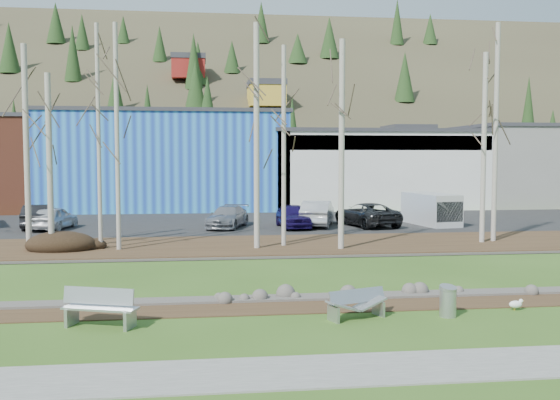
{
  "coord_description": "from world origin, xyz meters",
  "views": [
    {
      "loc": [
        -2.83,
        -16.03,
        4.49
      ],
      "look_at": [
        0.63,
        12.23,
        2.5
      ],
      "focal_mm": 40.0,
      "sensor_mm": 36.0,
      "label": 1
    }
  ],
  "objects": [
    {
      "name": "bench_intact",
      "position": [
        -5.59,
        0.66,
        0.5
      ],
      "size": [
        2.09,
        1.21,
        1.01
      ],
      "rotation": [
        0.0,
        0.0,
        -0.33
      ],
      "color": "#AEB1B3",
      "rests_on": "ground"
    },
    {
      "name": "near_bank_rocks",
      "position": [
        0.0,
        3.1,
        0.0
      ],
      "size": [
        80.0,
        0.8,
        0.5
      ],
      "primitive_type": null,
      "color": "#47423D",
      "rests_on": "ground"
    },
    {
      "name": "bench_damaged",
      "position": [
        1.36,
        0.65,
        0.4
      ],
      "size": [
        1.85,
        1.11,
        0.78
      ],
      "rotation": [
        0.0,
        0.0,
        0.34
      ],
      "color": "#AEB1B3",
      "rests_on": "ground"
    },
    {
      "name": "river",
      "position": [
        0.0,
        7.2,
        0.0
      ],
      "size": [
        80.0,
        8.0,
        0.9
      ],
      "primitive_type": null,
      "color": "#11212F",
      "rests_on": "ground"
    },
    {
      "name": "birch_2",
      "position": [
        -9.83,
        13.56,
        4.21
      ],
      "size": [
        0.27,
        0.27,
        8.13
      ],
      "color": "beige",
      "rests_on": "far_bank"
    },
    {
      "name": "car_0",
      "position": [
        -11.74,
        22.35,
        0.84
      ],
      "size": [
        2.36,
        4.33,
        1.4
      ],
      "primitive_type": "imported",
      "rotation": [
        0.0,
        0.0,
        2.96
      ],
      "color": "silver",
      "rests_on": "parking_lot"
    },
    {
      "name": "birch_5",
      "position": [
        1.03,
        14.0,
        4.99
      ],
      "size": [
        0.22,
        0.22,
        9.67
      ],
      "color": "beige",
      "rests_on": "far_bank"
    },
    {
      "name": "seagull",
      "position": [
        6.2,
        0.94,
        0.19
      ],
      "size": [
        0.47,
        0.22,
        0.34
      ],
      "rotation": [
        0.0,
        0.0,
        -0.03
      ],
      "color": "gold",
      "rests_on": "ground"
    },
    {
      "name": "van_white",
      "position": [
        11.62,
        22.05,
        1.14
      ],
      "size": [
        2.61,
        4.8,
        1.99
      ],
      "rotation": [
        0.0,
        0.0,
        0.16
      ],
      "color": "silver",
      "rests_on": "parking_lot"
    },
    {
      "name": "birch_3",
      "position": [
        -6.8,
        13.59,
        5.38
      ],
      "size": [
        0.21,
        0.21,
        10.46
      ],
      "color": "beige",
      "rests_on": "far_bank"
    },
    {
      "name": "car_2",
      "position": [
        -1.4,
        22.11,
        0.8
      ],
      "size": [
        3.17,
        4.89,
        1.32
      ],
      "primitive_type": "imported",
      "rotation": [
        0.0,
        0.0,
        -0.32
      ],
      "color": "gray",
      "rests_on": "parking_lot"
    },
    {
      "name": "building_grey",
      "position": [
        28.0,
        39.0,
        3.66
      ],
      "size": [
        14.28,
        12.24,
        7.3
      ],
      "color": "gray",
      "rests_on": "ground"
    },
    {
      "name": "car_1",
      "position": [
        -12.8,
        23.05,
        0.87
      ],
      "size": [
        2.07,
        4.57,
        1.46
      ],
      "primitive_type": "imported",
      "rotation": [
        0.0,
        0.0,
        3.27
      ],
      "color": "black",
      "rests_on": "parking_lot"
    },
    {
      "name": "footpath",
      "position": [
        0.0,
        -3.5,
        0.02
      ],
      "size": [
        80.0,
        2.0,
        0.04
      ],
      "primitive_type": "cube",
      "color": "slate",
      "rests_on": "ground"
    },
    {
      "name": "dirt_mound",
      "position": [
        -9.49,
        13.86,
        0.47
      ],
      "size": [
        3.22,
        2.27,
        0.63
      ],
      "primitive_type": "ellipsoid",
      "color": "black",
      "rests_on": "far_bank"
    },
    {
      "name": "building_white",
      "position": [
        12.0,
        38.98,
        3.41
      ],
      "size": [
        18.36,
        12.24,
        6.8
      ],
      "color": "silver",
      "rests_on": "ground"
    },
    {
      "name": "car_5",
      "position": [
        7.27,
        21.89,
        0.87
      ],
      "size": [
        3.64,
        5.69,
        1.46
      ],
      "primitive_type": "imported",
      "rotation": [
        0.0,
        0.0,
        3.39
      ],
      "color": "black",
      "rests_on": "parking_lot"
    },
    {
      "name": "birch_0",
      "position": [
        -11.02,
        14.29,
        4.92
      ],
      "size": [
        0.27,
        0.27,
        9.53
      ],
      "color": "beige",
      "rests_on": "far_bank"
    },
    {
      "name": "parking_lot",
      "position": [
        0.0,
        25.0,
        0.07
      ],
      "size": [
        80.0,
        14.0,
        0.14
      ],
      "primitive_type": "cube",
      "color": "black",
      "rests_on": "ground"
    },
    {
      "name": "hillside",
      "position": [
        0.0,
        84.0,
        17.5
      ],
      "size": [
        160.0,
        72.0,
        35.0
      ],
      "primitive_type": null,
      "color": "#342E20",
      "rests_on": "ground"
    },
    {
      "name": "birch_8",
      "position": [
        11.99,
        14.33,
        5.69
      ],
      "size": [
        0.25,
        0.25,
        11.09
      ],
      "color": "beige",
      "rests_on": "far_bank"
    },
    {
      "name": "dirt_strip",
      "position": [
        0.0,
        2.1,
        0.01
      ],
      "size": [
        80.0,
        1.8,
        0.03
      ],
      "primitive_type": "cube",
      "color": "#382616",
      "rests_on": "ground"
    },
    {
      "name": "birch_6",
      "position": [
        3.58,
        12.62,
        5.03
      ],
      "size": [
        0.27,
        0.27,
        9.76
      ],
      "color": "beige",
      "rests_on": "far_bank"
    },
    {
      "name": "birch_4",
      "position": [
        -0.34,
        13.32,
        5.43
      ],
      "size": [
        0.27,
        0.27,
        10.56
      ],
      "color": "beige",
      "rests_on": "far_bank"
    },
    {
      "name": "car_3",
      "position": [
        2.57,
        21.46,
        0.87
      ],
      "size": [
        1.88,
        4.36,
        1.47
      ],
      "primitive_type": "imported",
      "rotation": [
        0.0,
        0.0,
        0.03
      ],
      "color": "#1D104F",
      "rests_on": "parking_lot"
    },
    {
      "name": "car_4",
      "position": [
        4.21,
        22.16,
        0.94
      ],
      "size": [
        3.02,
        5.15,
        1.6
      ],
      "primitive_type": "imported",
      "rotation": [
        0.0,
        0.0,
        2.85
      ],
      "color": "silver",
      "rests_on": "parking_lot"
    },
    {
      "name": "far_bank",
      "position": [
        0.0,
        14.5,
        0.07
      ],
      "size": [
        80.0,
        7.0,
        0.15
      ],
      "primitive_type": "cube",
      "color": "#382616",
      "rests_on": "ground"
    },
    {
      "name": "far_bank_rocks",
      "position": [
        0.0,
        11.3,
        0.0
      ],
      "size": [
        80.0,
        0.8,
        0.46
      ],
      "primitive_type": null,
      "color": "#47423D",
      "rests_on": "ground"
    },
    {
      "name": "birch_7",
      "position": [
        11.2,
        13.97,
        4.92
      ],
      "size": [
        0.25,
        0.25,
        9.53
      ],
      "color": "beige",
      "rests_on": "far_bank"
    },
    {
      "name": "litter_bin",
      "position": [
        3.94,
        0.48,
        0.4
      ],
      "size": [
        0.6,
        0.6,
        0.81
      ],
      "primitive_type": "cylinder",
      "rotation": [
        0.0,
        0.0,
        0.34
      ],
      "color": "#AEB1B3",
      "rests_on": "ground"
    },
    {
      "name": "building_blue",
      "position": [
        -6.0,
        39.0,
        4.16
      ],
      "size": [
        20.4,
        12.24,
        8.3
      ],
      "color": "#1D44AF",
      "rests_on": "ground"
    },
    {
      "name": "ground",
      "position": [
        0.0,
        0.0,
        0.0
      ],
      "size": [
        200.0,
        200.0,
        0.0
      ],
      "primitive_type": "plane",
      "color": "#315218",
      "rests_on": "ground"
    },
    {
      "name": "birch_1",
      "position": [
        -7.69,
        13.98,
        5.4
      ],
      "size": [
        0.19,
        0.19,
        10.49
      ],
      "color": "beige",
      "rests_on": "far_bank"
    }
  ]
}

